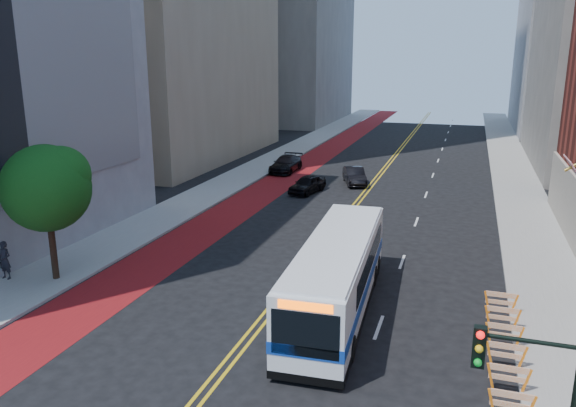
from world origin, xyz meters
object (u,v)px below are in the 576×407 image
Objects in this scene: car_c at (286,164)px; pedestrian at (5,260)px; car_b at (354,176)px; car_a at (307,184)px; transit_bus at (338,274)px; traffic_signal at (529,398)px; street_tree at (47,185)px.

pedestrian is (-4.75, -30.11, 0.34)m from car_c.
car_a is at bearing -145.08° from car_b.
car_b is (-4.29, 25.11, -1.01)m from transit_bus.
street_tree is at bearing 155.18° from traffic_signal.
pedestrian is at bearing 159.26° from traffic_signal.
car_a is at bearing 106.35° from transit_bus.
street_tree reaches higher than transit_bus.
car_b is at bearing 69.48° from street_tree.
street_tree is at bearing -94.61° from car_c.
car_b is 8.04m from car_c.
transit_bus reaches higher than pedestrian.
car_c is (-4.33, 7.58, 0.05)m from car_a.
car_a is at bearing -60.24° from car_c.
car_b is (3.03, 4.35, 0.02)m from car_a.
pedestrian reaches higher than car_b.
traffic_signal is at bearing -53.27° from car_a.
car_a is 0.79× the size of car_c.
car_a is at bearing 114.05° from traffic_signal.
car_c is 2.75× the size of pedestrian.
car_c reaches higher than car_a.
street_tree reaches higher than car_a.
car_b is (-10.91, 35.59, -2.99)m from traffic_signal.
transit_bus is 6.40× the size of pedestrian.
car_b reaches higher than car_a.
car_c reaches higher than car_b.
pedestrian is at bearing -176.92° from transit_bus.
car_b is at bearing 96.63° from transit_bus.
car_c is (2.39, 29.27, -4.15)m from street_tree.
street_tree is at bearing -130.74° from car_b.
transit_bus is 16.50m from pedestrian.
pedestrian is (-23.01, 8.72, -2.61)m from traffic_signal.
transit_bus is (-6.62, 10.48, -1.98)m from traffic_signal.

